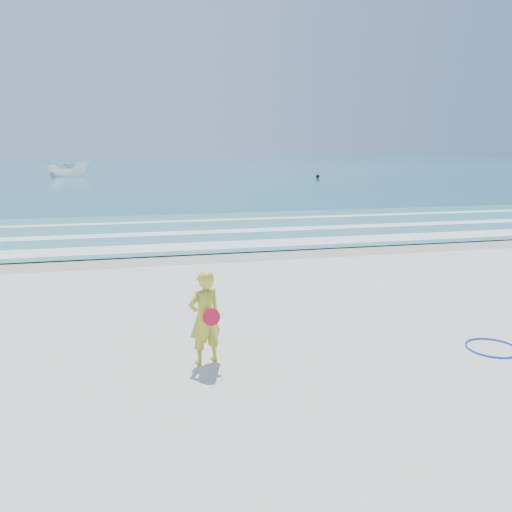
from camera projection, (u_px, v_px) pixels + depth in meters
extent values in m
plane|color=silver|center=(324.00, 375.00, 7.51)|extent=(400.00, 400.00, 0.00)
cube|color=#B2A893|center=(224.00, 254.00, 16.07)|extent=(400.00, 2.40, 0.00)
cube|color=#19727F|center=(150.00, 164.00, 107.44)|extent=(400.00, 190.00, 0.04)
cube|color=#59B7AD|center=(204.00, 229.00, 20.82)|extent=(400.00, 10.00, 0.01)
cube|color=white|center=(218.00, 245.00, 17.30)|extent=(400.00, 1.40, 0.01)
cube|color=white|center=(207.00, 232.00, 20.06)|extent=(400.00, 0.90, 0.01)
cube|color=white|center=(197.00, 221.00, 23.20)|extent=(400.00, 0.60, 0.01)
torus|color=blue|center=(492.00, 348.00, 8.49)|extent=(1.06, 1.06, 0.03)
imported|color=white|center=(69.00, 169.00, 59.40)|extent=(5.35, 3.25, 1.94)
sphere|color=black|center=(318.00, 176.00, 56.48)|extent=(0.44, 0.44, 0.44)
imported|color=gold|center=(205.00, 318.00, 7.80)|extent=(0.64, 0.53, 1.50)
cylinder|color=red|center=(211.00, 317.00, 7.63)|extent=(0.27, 0.08, 0.27)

